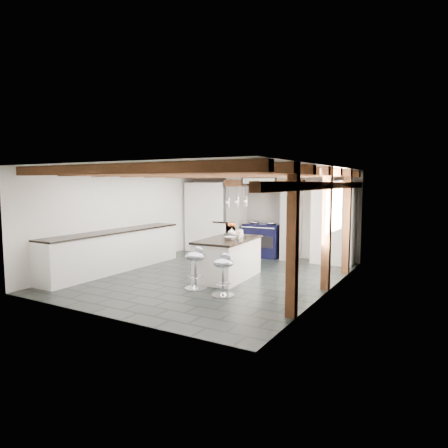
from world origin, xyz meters
The scene contains 6 objects.
ground centered at (0.00, 0.00, 0.00)m, with size 6.00×6.00×0.00m, color black.
room_shell centered at (-0.61, 1.42, 1.07)m, with size 6.00×6.03×6.00m.
range_cooker centered at (0.00, 2.68, 0.47)m, with size 1.00×0.63×0.99m.
kitchen_island centered at (0.40, 0.06, 0.43)m, with size 0.99×1.75×1.12m.
bar_stool_near centered at (0.99, -1.15, 0.47)m, with size 0.46×0.46×0.76m.
bar_stool_far centered at (0.31, -1.01, 0.50)m, with size 0.50×0.50×0.81m.
Camera 1 is at (4.45, -7.12, 2.00)m, focal length 32.00 mm.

